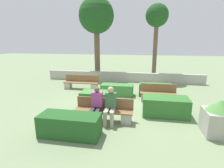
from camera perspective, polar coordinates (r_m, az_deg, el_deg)
The scene contains 15 objects.
ground_plane at distance 8.11m, azimuth -0.81°, elevation -7.01°, with size 60.00×60.00×0.00m, color gray.
perimeter_wall at distance 12.77m, azimuth 3.44°, elevation 2.32°, with size 11.31×0.30×0.68m.
bench_front at distance 6.55m, azimuth -2.70°, elevation -9.18°, with size 2.16×0.48×0.83m.
bench_left_side at distance 8.87m, azimuth 14.83°, elevation -3.52°, with size 1.73×0.48×0.83m.
bench_right_side at distance 10.95m, azimuth -10.01°, elevation 0.13°, with size 2.16×0.49×0.83m.
person_seated_man at distance 6.22m, azimuth -0.59°, elevation -6.45°, with size 0.38×0.64×1.33m.
person_seated_woman at distance 6.34m, azimuth -5.12°, elevation -6.38°, with size 0.38×0.64×1.30m.
hedge_block_near_left at distance 5.73m, azimuth -13.55°, elevation -12.91°, with size 1.89×0.76×0.70m.
hedge_block_near_right at distance 7.66m, azimuth -5.38°, elevation -5.27°, with size 1.24×0.79×0.77m.
hedge_block_mid_left at distance 9.71m, azimuth 13.89°, elevation -1.85°, with size 1.71×0.70×0.66m.
hedge_block_mid_right at distance 7.30m, azimuth 17.00°, elevation -6.99°, with size 1.76×0.90×0.74m.
hedge_block_far_left at distance 9.54m, azimuth 1.66°, elevation -1.90°, with size 1.74×0.68×0.60m.
planter_corner_left at distance 6.49m, azimuth 31.58°, elevation -9.31°, with size 0.88×0.88×1.15m.
tree_leftmost at distance 14.36m, azimuth -5.11°, elevation 20.98°, with size 2.71×2.71×6.14m.
tree_center_left at distance 13.50m, azimuth 14.43°, elevation 19.95°, with size 1.60×1.60×5.44m.
Camera 1 is at (1.45, -7.44, 2.90)m, focal length 28.00 mm.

